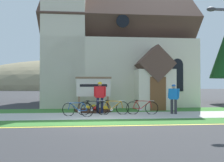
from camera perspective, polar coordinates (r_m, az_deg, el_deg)
ground at (r=14.53m, az=-4.12°, el=-7.28°), size 140.00×140.00×0.00m
sidewalk_slab at (r=12.38m, az=4.97°, el=-8.37°), size 32.00×2.66×0.01m
grass_verge at (r=10.33m, az=7.09°, el=-9.87°), size 32.00×1.57×0.01m
church_lawn at (r=14.81m, az=3.26°, el=-7.14°), size 24.00×2.30×0.01m
curb_paint_stripe at (r=9.43m, az=8.32°, el=-10.73°), size 28.00×0.16×0.01m
church_building at (r=20.97m, az=-0.11°, el=7.70°), size 11.60×12.45×12.95m
church_sign at (r=14.44m, az=-4.57°, el=-1.71°), size 2.24×0.18×2.10m
flower_bed at (r=14.20m, az=-4.48°, el=-7.09°), size 2.26×2.26×0.34m
bicycle_yellow at (r=12.59m, az=-4.63°, el=-6.55°), size 1.70×0.47×0.79m
bicycle_red at (r=12.77m, az=7.42°, el=-6.48°), size 1.73×0.25×0.81m
bicycle_silver at (r=12.52m, az=0.26°, el=-6.59°), size 1.75×0.18×0.81m
bicycle_blue at (r=11.98m, az=-8.43°, el=-6.90°), size 1.62×0.66×0.77m
cyclist_in_green_jersey at (r=13.03m, az=-2.99°, el=-3.36°), size 0.67×0.35×1.77m
cyclist_in_white_jersey at (r=13.21m, az=14.94°, el=-3.76°), size 0.49×0.60×1.63m
distant_hill at (r=88.68m, az=-8.99°, el=-1.94°), size 84.29×55.33×21.49m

